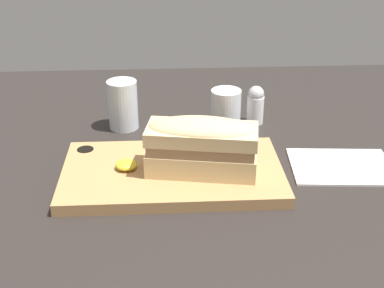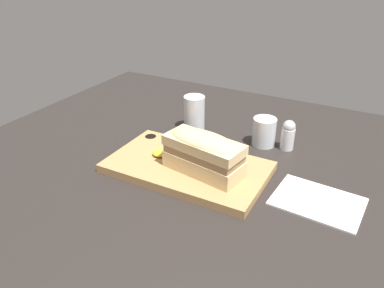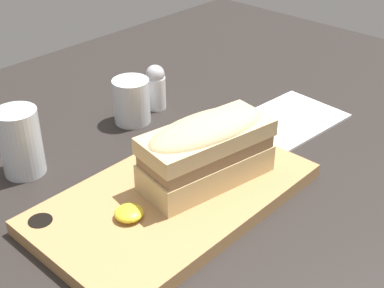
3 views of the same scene
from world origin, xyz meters
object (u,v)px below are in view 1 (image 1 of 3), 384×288
at_px(napkin, 342,167).
at_px(salt_shaker, 255,104).
at_px(water_glass, 123,108).
at_px(wine_glass, 226,110).
at_px(sandwich, 202,143).
at_px(serving_board, 172,173).

xyz_separation_m(napkin, salt_shaker, (-0.13, 0.21, 0.04)).
bearing_deg(water_glass, wine_glass, 0.29).
height_order(sandwich, salt_shaker, sandwich).
relative_size(sandwich, wine_glass, 2.51).
xyz_separation_m(sandwich, wine_glass, (0.07, 0.23, -0.04)).
xyz_separation_m(serving_board, water_glass, (-0.10, 0.22, 0.03)).
bearing_deg(serving_board, napkin, 3.68).
distance_m(napkin, salt_shaker, 0.24).
distance_m(wine_glass, salt_shaker, 0.06).
relative_size(wine_glass, napkin, 0.41).
bearing_deg(wine_glass, serving_board, -118.49).
bearing_deg(salt_shaker, sandwich, -118.96).
relative_size(water_glass, wine_glass, 1.32).
xyz_separation_m(water_glass, napkin, (0.40, -0.20, -0.04)).
xyz_separation_m(water_glass, salt_shaker, (0.28, 0.01, -0.00)).
height_order(napkin, salt_shaker, salt_shaker).
bearing_deg(sandwich, salt_shaker, 61.04).
height_order(water_glass, wine_glass, water_glass).
relative_size(serving_board, salt_shaker, 4.59).
relative_size(serving_board, napkin, 1.99).
bearing_deg(serving_board, water_glass, 113.75).
xyz_separation_m(wine_glass, napkin, (0.19, -0.20, -0.03)).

